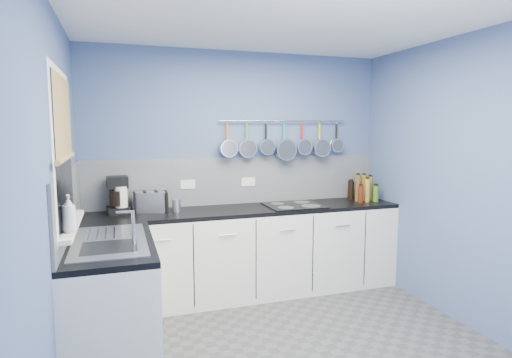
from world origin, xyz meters
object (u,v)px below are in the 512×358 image
soap_bottle_a (69,214)px  paper_towel (121,200)px  soap_bottle_b (71,215)px  coffee_maker (118,195)px  hob (294,205)px  canister (177,206)px  toaster (150,202)px

soap_bottle_a → paper_towel: size_ratio=0.91×
soap_bottle_a → soap_bottle_b: soap_bottle_a is taller
coffee_maker → hob: (1.74, -0.16, -0.17)m
soap_bottle_a → canister: soap_bottle_a is taller
paper_towel → canister: paper_towel is taller
soap_bottle_b → hob: (2.03, 1.03, -0.23)m
soap_bottle_b → toaster: size_ratio=0.57×
coffee_maker → canister: bearing=-14.7°
coffee_maker → hob: 1.75m
soap_bottle_a → soap_bottle_b: bearing=90.0°
toaster → soap_bottle_a: bearing=-98.8°
canister → hob: bearing=-3.7°
paper_towel → canister: bearing=-5.4°
toaster → paper_towel: bearing=-157.8°
paper_towel → coffee_maker: bearing=127.2°
soap_bottle_a → toaster: 1.43m
paper_towel → coffee_maker: size_ratio=0.75×
coffee_maker → toaster: coffee_maker is taller
soap_bottle_b → paper_towel: 1.20m
paper_towel → hob: paper_towel is taller
toaster → hob: toaster is taller
soap_bottle_b → toaster: soap_bottle_b is taller
hob → soap_bottle_b: bearing=-153.2°
toaster → hob: bearing=9.5°
soap_bottle_b → hob: size_ratio=0.30×
paper_towel → canister: size_ratio=2.24×
coffee_maker → toaster: 0.31m
toaster → canister: (0.24, -0.08, -0.04)m
soap_bottle_b → coffee_maker: (0.29, 1.19, -0.06)m
paper_towel → canister: (0.51, -0.05, -0.07)m
soap_bottle_b → hob: 2.29m
hob → coffee_maker: bearing=174.6°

